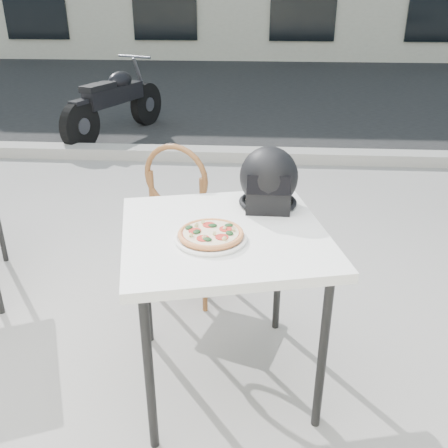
# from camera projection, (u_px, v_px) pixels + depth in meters

# --- Properties ---
(ground) EXTENTS (80.00, 80.00, 0.00)m
(ground) POSITION_uv_depth(u_px,v_px,m) (128.00, 322.00, 2.85)
(ground) COLOR gray
(ground) RESTS_ON ground
(street_asphalt) EXTENTS (30.00, 8.00, 0.00)m
(street_asphalt) POSITION_uv_depth(u_px,v_px,m) (221.00, 91.00, 9.15)
(street_asphalt) COLOR black
(street_asphalt) RESTS_ON ground
(curb) EXTENTS (30.00, 0.25, 0.12)m
(curb) POSITION_uv_depth(u_px,v_px,m) (193.00, 154.00, 5.53)
(curb) COLOR gray
(curb) RESTS_ON ground
(cafe_table_main) EXTENTS (1.02, 1.02, 0.81)m
(cafe_table_main) POSITION_uv_depth(u_px,v_px,m) (224.00, 245.00, 2.14)
(cafe_table_main) COLOR white
(cafe_table_main) RESTS_ON ground
(plate) EXTENTS (0.32, 0.32, 0.02)m
(plate) POSITION_uv_depth(u_px,v_px,m) (211.00, 238.00, 2.02)
(plate) COLOR white
(plate) RESTS_ON cafe_table_main
(pizza) EXTENTS (0.34, 0.34, 0.03)m
(pizza) POSITION_uv_depth(u_px,v_px,m) (211.00, 233.00, 2.02)
(pizza) COLOR #DE8C51
(pizza) RESTS_ON plate
(helmet) EXTENTS (0.28, 0.29, 0.28)m
(helmet) POSITION_uv_depth(u_px,v_px,m) (269.00, 181.00, 2.29)
(helmet) COLOR black
(helmet) RESTS_ON cafe_table_main
(cafe_chair_main) EXTENTS (0.48, 0.48, 1.00)m
(cafe_chair_main) POSITION_uv_depth(u_px,v_px,m) (185.00, 215.00, 2.84)
(cafe_chair_main) COLOR brown
(cafe_chair_main) RESTS_ON ground
(motorcycle) EXTENTS (0.84, 1.78, 0.94)m
(motorcycle) POSITION_uv_depth(u_px,v_px,m) (115.00, 103.00, 6.23)
(motorcycle) COLOR black
(motorcycle) RESTS_ON street_asphalt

